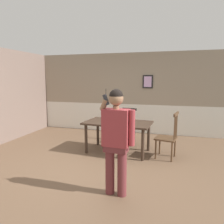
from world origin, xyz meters
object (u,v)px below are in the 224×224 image
dining_table (118,126)px  person_figure (116,136)px  chair_near_window (127,126)px  chair_by_doorway (168,137)px

dining_table → person_figure: 1.93m
chair_near_window → person_figure: person_figure is taller
person_figure → dining_table: bearing=-73.1°
chair_near_window → person_figure: size_ratio=0.59×
chair_near_window → person_figure: bearing=106.9°
chair_near_window → chair_by_doorway: (1.10, -0.93, 0.02)m
chair_near_window → chair_by_doorway: bearing=149.0°
dining_table → chair_near_window: 0.85m
chair_by_doorway → person_figure: bearing=168.9°
dining_table → person_figure: bearing=-76.5°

